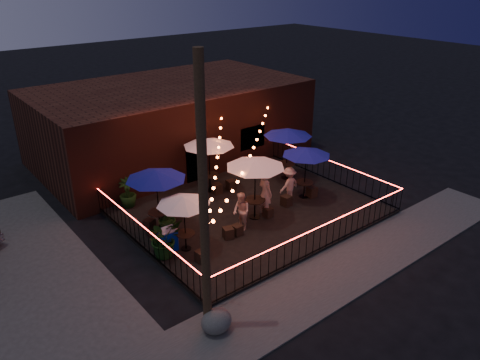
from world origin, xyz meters
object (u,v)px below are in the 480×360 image
(boulder, at_px, (216,321))
(cafe_table_3, at_px, (209,143))
(cafe_table_0, at_px, (184,201))
(cooler, at_px, (168,240))
(cafe_table_4, at_px, (306,152))
(cafe_table_2, at_px, (255,163))
(utility_pole, at_px, (204,206))
(cafe_table_5, at_px, (288,133))
(cafe_table_1, at_px, (156,176))

(boulder, bearing_deg, cafe_table_3, 55.93)
(cafe_table_0, distance_m, cooler, 1.64)
(cooler, bearing_deg, cafe_table_4, 2.35)
(cafe_table_2, bearing_deg, utility_pole, -142.21)
(utility_pole, bearing_deg, cafe_table_4, 26.61)
(cafe_table_4, bearing_deg, cafe_table_2, -178.60)
(cafe_table_4, height_order, cafe_table_5, cafe_table_5)
(cafe_table_0, bearing_deg, cafe_table_1, 91.48)
(cafe_table_4, xyz_separation_m, cooler, (-7.06, -0.01, -1.71))
(utility_pole, xyz_separation_m, cooler, (1.09, 4.08, -3.40))
(utility_pole, distance_m, cafe_table_2, 6.70)
(utility_pole, bearing_deg, cooler, 75.00)
(utility_pole, distance_m, cafe_table_5, 10.97)
(cafe_table_1, relative_size, cafe_table_5, 1.11)
(cafe_table_4, distance_m, cafe_table_5, 2.20)
(utility_pole, xyz_separation_m, boulder, (0.10, -0.29, -3.64))
(utility_pole, relative_size, cafe_table_1, 2.83)
(cafe_table_4, relative_size, boulder, 2.95)
(cafe_table_0, bearing_deg, utility_pole, -113.68)
(cafe_table_0, height_order, cafe_table_4, cafe_table_4)
(cafe_table_3, height_order, cooler, cafe_table_3)
(cafe_table_3, xyz_separation_m, cafe_table_4, (2.92, -3.21, -0.18))
(cooler, bearing_deg, cafe_table_1, 73.71)
(utility_pole, distance_m, cooler, 5.42)
(cafe_table_4, relative_size, cafe_table_5, 1.06)
(cafe_table_0, xyz_separation_m, boulder, (-1.55, -4.05, -1.75))
(cafe_table_0, distance_m, cafe_table_1, 1.87)
(cafe_table_1, bearing_deg, cafe_table_2, -23.79)
(cooler, bearing_deg, utility_pole, -102.70)
(cafe_table_3, xyz_separation_m, cafe_table_5, (3.75, -1.18, -0.00))
(cafe_table_0, bearing_deg, cooler, 149.88)
(utility_pole, height_order, cafe_table_3, utility_pole)
(cafe_table_5, xyz_separation_m, boulder, (-8.88, -6.41, -2.13))
(utility_pole, bearing_deg, cafe_table_1, 74.02)
(cafe_table_0, xyz_separation_m, cafe_table_4, (6.51, 0.33, 0.20))
(cafe_table_3, bearing_deg, cooler, -142.14)
(cooler, bearing_deg, boulder, -100.52)
(cafe_table_0, xyz_separation_m, cafe_table_3, (3.58, 3.54, 0.38))
(cafe_table_0, distance_m, cafe_table_3, 5.05)
(cafe_table_2, relative_size, boulder, 3.19)
(cafe_table_0, height_order, cafe_table_2, cafe_table_2)
(cafe_table_4, height_order, cooler, cafe_table_4)
(cafe_table_0, bearing_deg, cafe_table_5, 17.83)
(cafe_table_2, bearing_deg, cafe_table_3, 89.02)
(cafe_table_1, distance_m, cooler, 2.47)
(boulder, bearing_deg, cafe_table_5, 35.80)
(cafe_table_5, distance_m, cooler, 8.36)
(cafe_table_0, bearing_deg, cafe_table_3, 44.65)
(cafe_table_1, distance_m, cafe_table_4, 6.73)
(cafe_table_2, bearing_deg, cafe_table_0, -175.84)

